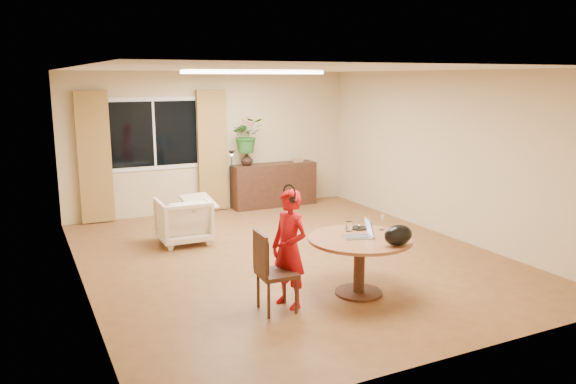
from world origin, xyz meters
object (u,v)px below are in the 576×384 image
object	(u,v)px
sideboard	(274,185)
dining_table	(360,250)
armchair	(183,221)
dining_chair	(277,271)
child	(289,249)

from	to	relation	value
sideboard	dining_table	bearing A→B (deg)	-102.56
dining_table	armchair	distance (m)	3.19
dining_chair	armchair	xyz separation A→B (m)	(-0.20, 2.94, -0.10)
dining_table	sideboard	xyz separation A→B (m)	(1.02, 4.60, -0.12)
dining_table	dining_chair	bearing A→B (deg)	-179.08
dining_chair	sideboard	world-z (taller)	dining_chair
dining_table	child	xyz separation A→B (m)	(-0.88, 0.05, 0.12)
dining_chair	dining_table	bearing A→B (deg)	3.64
child	dining_table	bearing A→B (deg)	68.01
sideboard	armchair	bearing A→B (deg)	-143.75
dining_chair	armchair	world-z (taller)	dining_chair
sideboard	dining_chair	bearing A→B (deg)	-114.35
dining_table	sideboard	distance (m)	4.71
sideboard	child	bearing A→B (deg)	-112.74
dining_table	dining_chair	size ratio (longest dim) A/B	1.34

